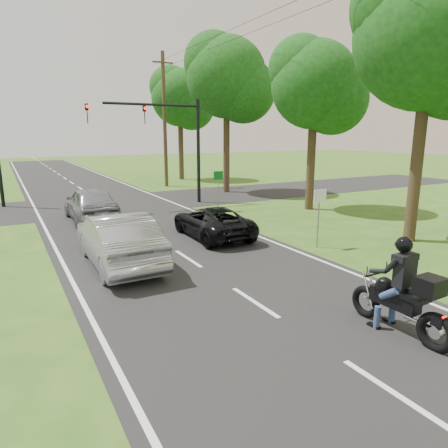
% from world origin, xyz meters
% --- Properties ---
extents(ground, '(140.00, 140.00, 0.00)m').
position_xyz_m(ground, '(0.00, 0.00, 0.00)').
color(ground, '#2B5417').
rests_on(ground, ground).
extents(road, '(8.00, 100.00, 0.01)m').
position_xyz_m(road, '(0.00, 10.00, 0.01)').
color(road, black).
rests_on(road, ground).
extents(cross_road, '(60.00, 7.00, 0.01)m').
position_xyz_m(cross_road, '(0.00, 16.00, 0.01)').
color(cross_road, black).
rests_on(cross_road, ground).
extents(motorcycle_rider, '(0.69, 2.43, 2.09)m').
position_xyz_m(motorcycle_rider, '(1.78, -2.77, 0.82)').
color(motorcycle_rider, black).
rests_on(motorcycle_rider, ground).
extents(dark_suv, '(2.14, 4.43, 1.22)m').
position_xyz_m(dark_suv, '(2.05, 6.22, 0.62)').
color(dark_suv, black).
rests_on(dark_suv, road).
extents(silver_sedan, '(1.79, 5.01, 1.65)m').
position_xyz_m(silver_sedan, '(-2.15, 4.50, 0.83)').
color(silver_sedan, '#ABACB0').
rests_on(silver_sedan, road).
extents(silver_suv, '(1.95, 4.83, 1.64)m').
position_xyz_m(silver_suv, '(-1.58, 11.63, 0.83)').
color(silver_suv, '#94969B').
rests_on(silver_suv, road).
extents(traffic_signal, '(6.38, 0.44, 6.00)m').
position_xyz_m(traffic_signal, '(3.34, 14.00, 4.14)').
color(traffic_signal, black).
rests_on(traffic_signal, ground).
extents(utility_pole_far, '(1.60, 0.28, 10.00)m').
position_xyz_m(utility_pole_far, '(6.20, 22.00, 5.08)').
color(utility_pole_far, '#4E3A23').
rests_on(utility_pole_far, ground).
extents(sign_white, '(0.55, 0.07, 2.12)m').
position_xyz_m(sign_white, '(4.70, 2.98, 1.60)').
color(sign_white, slate).
rests_on(sign_white, ground).
extents(sign_green, '(0.55, 0.07, 2.12)m').
position_xyz_m(sign_green, '(4.90, 10.98, 1.60)').
color(sign_green, slate).
rests_on(sign_green, ground).
extents(tree_row_b, '(5.60, 5.43, 10.06)m').
position_xyz_m(tree_row_b, '(8.79, 1.76, 7.13)').
color(tree_row_b, '#332316').
rests_on(tree_row_b, ground).
extents(tree_row_c, '(4.80, 4.65, 8.76)m').
position_xyz_m(tree_row_c, '(9.75, 8.80, 6.23)').
color(tree_row_c, '#332316').
rests_on(tree_row_c, ground).
extents(tree_row_d, '(5.76, 5.58, 10.45)m').
position_xyz_m(tree_row_d, '(9.10, 16.76, 7.43)').
color(tree_row_d, '#332316').
rests_on(tree_row_d, ground).
extents(tree_row_e, '(5.28, 5.12, 9.61)m').
position_xyz_m(tree_row_e, '(9.48, 25.78, 6.83)').
color(tree_row_e, '#332316').
rests_on(tree_row_e, ground).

